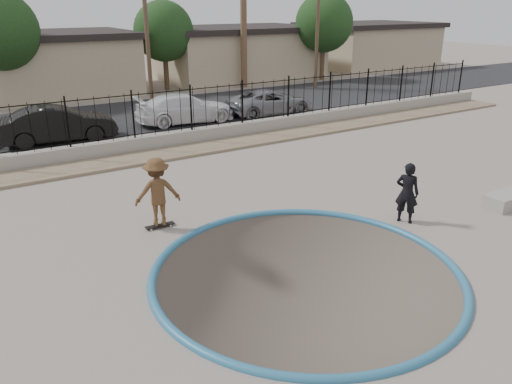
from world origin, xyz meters
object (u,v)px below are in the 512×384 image
Objects in this scene: skateboard at (160,225)px; car_c at (185,108)px; car_b at (58,124)px; skater at (158,195)px; concrete_ledge at (508,199)px; car_d at (270,102)px; videographer at (407,193)px.

skateboard is 12.38m from car_c.
skater is at bearing -172.57° from car_b.
concrete_ledge is at bearing 169.63° from skater.
car_b is 10.82m from car_d.
car_b is at bearing 94.76° from skateboard.
skateboard is at bearing 157.28° from car_c.
car_b is (-0.40, 10.40, 0.76)m from skateboard.
car_d is (10.41, 10.40, 0.62)m from skateboard.
skater is at bearing 29.79° from videographer.
skateboard is 0.16× the size of car_c.
car_b is 1.02× the size of car_d.
car_d is at bearing -49.98° from videographer.
car_c is (-0.15, 14.16, -0.11)m from videographer.
videographer is at bearing 164.25° from skater.
concrete_ledge reaches higher than skateboard.
concrete_ledge is 0.34× the size of car_b.
skater is 0.38× the size of car_c.
car_b is (-6.29, 13.61, -0.04)m from videographer.
videographer is 0.36× the size of car_b.
videographer is 3.65m from concrete_ledge.
car_b is at bearing 124.15° from concrete_ledge.
car_d reaches higher than concrete_ledge.
car_c is at bearing -104.78° from skater.
videographer is at bearing -174.46° from car_c.
videographer is 0.37× the size of car_d.
skater reaches higher than car_d.
concrete_ledge is (3.50, -0.82, -0.65)m from videographer.
videographer reaches higher than concrete_ledge.
concrete_ledge is (9.39, -4.03, -0.73)m from skater.
car_d is at bearing 85.93° from concrete_ledge.
car_b is 0.96× the size of car_c.
videographer is at bearing -26.08° from skateboard.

